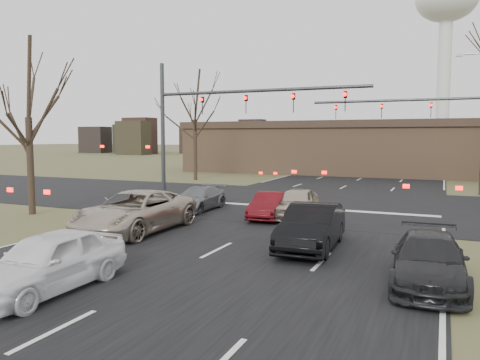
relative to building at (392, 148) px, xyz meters
The scene contains 16 objects.
ground 38.15m from the building, 93.01° to the right, with size 360.00×360.00×0.00m, color #4D532C.
road_main 22.25m from the building, 95.19° to the left, with size 14.00×300.00×0.02m, color black.
road_cross 23.24m from the building, 94.97° to the right, with size 200.00×14.00×0.02m, color black.
building is the anchor object (origin of this frame).
water_tower 88.41m from the building, 87.21° to the left, with size 15.00×15.00×44.50m.
mast_arm_near 26.14m from the building, 106.13° to the right, with size 12.12×0.24×8.00m.
mast_arm_far 15.75m from the building, 74.42° to the right, with size 11.12×0.24×8.00m.
tree_left_near 34.95m from the building, 112.87° to the right, with size 5.10×5.10×8.50m.
tree_left_far 20.39m from the building, 139.09° to the right, with size 5.70×5.70×9.50m.
car_silver_suv 34.16m from the building, 100.68° to the right, with size 2.69×5.83×1.62m, color #B7A794.
car_white_sedan 40.47m from the building, 95.61° to the right, with size 1.74×4.33×1.48m, color white.
car_black_hatch 33.54m from the building, 88.66° to the right, with size 1.58×4.52×1.49m, color black.
car_charcoal_sedan 36.37m from the building, 82.88° to the right, with size 1.78×4.38×1.27m, color black.
car_grey_ahead 28.55m from the building, 103.58° to the right, with size 1.68×4.14×1.20m, color slate.
car_red_ahead 28.69m from the building, 95.01° to the right, with size 1.28×3.66×1.21m, color #520B11.
car_silver_ahead 28.08m from the building, 92.82° to the right, with size 1.66×4.12×1.40m, color #B5A892.
Camera 1 is at (6.75, -10.54, 3.75)m, focal length 35.00 mm.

